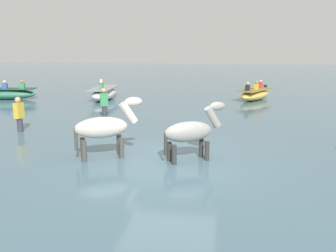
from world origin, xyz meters
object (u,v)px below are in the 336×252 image
(boat_mid_channel, at_px, (255,94))
(boat_distant_west, at_px, (7,94))
(person_spectator_far, at_px, (19,119))
(boat_near_starboard, at_px, (104,93))
(person_wading_mid, at_px, (104,106))
(horse_lead_pinto, at_px, (104,129))
(horse_trailing_grey, at_px, (191,133))

(boat_mid_channel, distance_m, boat_distant_west, 14.04)
(boat_mid_channel, xyz_separation_m, person_spectator_far, (-8.75, -9.23, 0.15))
(boat_mid_channel, distance_m, boat_near_starboard, 8.47)
(boat_distant_west, relative_size, person_wading_mid, 2.09)
(person_spectator_far, relative_size, person_wading_mid, 1.00)
(boat_mid_channel, xyz_separation_m, person_wading_mid, (-6.70, -6.15, 0.15))
(horse_lead_pinto, xyz_separation_m, boat_near_starboard, (-3.59, 10.58, -0.44))
(boat_near_starboard, height_order, person_spectator_far, person_spectator_far)
(horse_trailing_grey, relative_size, boat_near_starboard, 0.58)
(person_spectator_far, height_order, person_wading_mid, same)
(horse_trailing_grey, distance_m, boat_distant_west, 15.01)
(horse_lead_pinto, xyz_separation_m, horse_trailing_grey, (2.30, 0.12, -0.06))
(horse_lead_pinto, bearing_deg, boat_distant_west, 132.73)
(boat_distant_west, bearing_deg, horse_lead_pinto, -47.27)
(boat_near_starboard, height_order, person_wading_mid, person_wading_mid)
(boat_mid_channel, distance_m, person_wading_mid, 9.10)
(horse_lead_pinto, height_order, boat_distant_west, horse_lead_pinto)
(horse_lead_pinto, xyz_separation_m, boat_distant_west, (-9.11, 9.86, -0.47))
(boat_distant_west, bearing_deg, boat_mid_channel, 7.65)
(boat_mid_channel, height_order, boat_distant_west, boat_distant_west)
(horse_lead_pinto, relative_size, person_spectator_far, 1.23)
(boat_distant_west, height_order, person_spectator_far, person_spectator_far)
(boat_distant_west, distance_m, boat_near_starboard, 5.57)
(person_spectator_far, bearing_deg, horse_trailing_grey, -20.87)
(boat_distant_west, distance_m, person_spectator_far, 8.99)
(person_spectator_far, bearing_deg, boat_distant_west, 125.03)
(boat_near_starboard, xyz_separation_m, person_wading_mid, (1.69, -5.01, 0.12))
(person_spectator_far, bearing_deg, horse_lead_pinto, -32.31)
(horse_trailing_grey, relative_size, person_spectator_far, 1.17)
(boat_mid_channel, bearing_deg, person_wading_mid, -137.43)
(boat_mid_channel, height_order, person_wading_mid, person_wading_mid)
(horse_lead_pinto, relative_size, boat_distant_west, 0.59)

